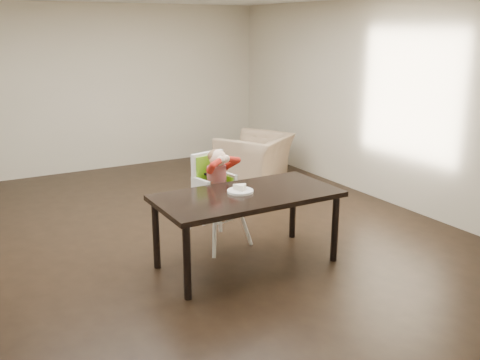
# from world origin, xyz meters

# --- Properties ---
(ground) EXTENTS (7.00, 7.00, 0.00)m
(ground) POSITION_xyz_m (0.00, 0.00, 0.00)
(ground) COLOR black
(ground) RESTS_ON ground
(room_walls) EXTENTS (6.02, 7.02, 2.71)m
(room_walls) POSITION_xyz_m (0.00, 0.00, 1.86)
(room_walls) COLOR beige
(room_walls) RESTS_ON ground
(dining_table) EXTENTS (1.80, 0.90, 0.75)m
(dining_table) POSITION_xyz_m (0.29, -1.03, 0.67)
(dining_table) COLOR black
(dining_table) RESTS_ON ground
(high_chair) EXTENTS (0.53, 0.53, 1.08)m
(high_chair) POSITION_xyz_m (0.27, -0.40, 0.76)
(high_chair) COLOR white
(high_chair) RESTS_ON ground
(plate) EXTENTS (0.34, 0.34, 0.07)m
(plate) POSITION_xyz_m (0.26, -0.96, 0.78)
(plate) COLOR white
(plate) RESTS_ON dining_table
(armchair) EXTENTS (1.28, 1.17, 0.94)m
(armchair) POSITION_xyz_m (2.02, 1.65, 0.47)
(armchair) COLOR tan
(armchair) RESTS_ON ground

